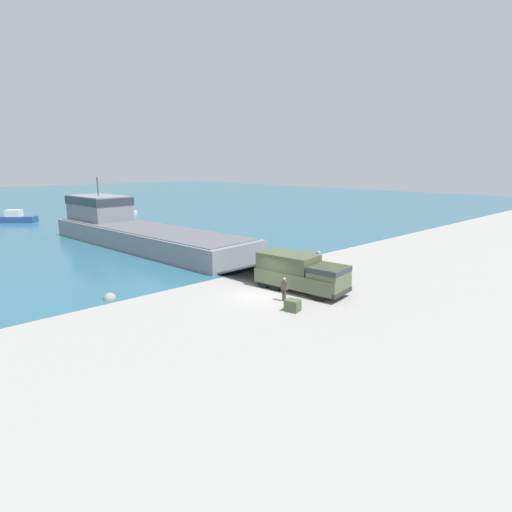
% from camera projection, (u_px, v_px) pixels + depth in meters
% --- Properties ---
extents(ground_plane, '(240.00, 240.00, 0.00)m').
position_uv_depth(ground_plane, '(262.00, 296.00, 28.85)').
color(ground_plane, gray).
extents(landing_craft, '(10.17, 37.22, 7.77)m').
position_uv_depth(landing_craft, '(133.00, 228.00, 47.85)').
color(landing_craft, gray).
rests_on(landing_craft, ground_plane).
extents(military_truck, '(3.60, 7.30, 2.72)m').
position_uv_depth(military_truck, '(301.00, 272.00, 29.71)').
color(military_truck, '#566042').
rests_on(military_truck, ground_plane).
extents(soldier_on_ramp, '(0.31, 0.47, 1.70)m').
position_uv_depth(soldier_on_ramp, '(284.00, 288.00, 27.52)').
color(soldier_on_ramp, '#4C4738').
rests_on(soldier_on_ramp, ground_plane).
extents(moored_boat_a, '(6.61, 7.62, 1.32)m').
position_uv_depth(moored_boat_a, '(127.00, 214.00, 74.18)').
color(moored_boat_a, white).
rests_on(moored_boat_a, ground_plane).
extents(moored_boat_b, '(2.45, 6.86, 1.78)m').
position_uv_depth(moored_boat_b, '(115.00, 211.00, 76.62)').
color(moored_boat_b, white).
rests_on(moored_boat_b, ground_plane).
extents(moored_boat_c, '(7.36, 6.72, 2.09)m').
position_uv_depth(moored_boat_c, '(12.00, 218.00, 65.92)').
color(moored_boat_c, navy).
rests_on(moored_boat_c, ground_plane).
extents(mooring_bollard, '(0.35, 0.35, 0.80)m').
position_uv_depth(mooring_bollard, '(298.00, 261.00, 37.50)').
color(mooring_bollard, '#333338').
rests_on(mooring_bollard, ground_plane).
extents(cargo_crate, '(0.96, 1.07, 0.76)m').
position_uv_depth(cargo_crate, '(293.00, 305.00, 25.76)').
color(cargo_crate, '#475638').
rests_on(cargo_crate, ground_plane).
extents(shoreline_rock_a, '(0.54, 0.54, 0.54)m').
position_uv_depth(shoreline_rock_a, '(319.00, 253.00, 42.80)').
color(shoreline_rock_a, gray).
rests_on(shoreline_rock_a, ground_plane).
extents(shoreline_rock_b, '(0.89, 0.89, 0.89)m').
position_uv_depth(shoreline_rock_b, '(110.00, 299.00, 28.17)').
color(shoreline_rock_b, gray).
rests_on(shoreline_rock_b, ground_plane).
extents(shoreline_rock_c, '(0.62, 0.62, 0.62)m').
position_uv_depth(shoreline_rock_c, '(318.00, 257.00, 41.23)').
color(shoreline_rock_c, '#66605B').
rests_on(shoreline_rock_c, ground_plane).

